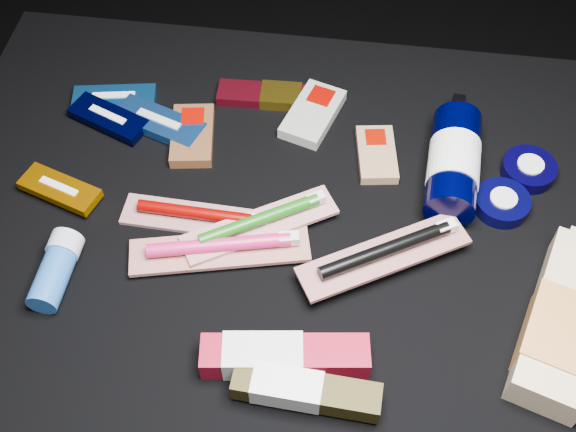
# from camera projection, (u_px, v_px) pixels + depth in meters

# --- Properties ---
(ground) EXTENTS (3.00, 3.00, 0.00)m
(ground) POSITION_uv_depth(u_px,v_px,m) (279.00, 355.00, 1.29)
(ground) COLOR black
(ground) RESTS_ON ground
(cloth_table) EXTENTS (0.98, 0.78, 0.40)m
(cloth_table) POSITION_uv_depth(u_px,v_px,m) (278.00, 301.00, 1.13)
(cloth_table) COLOR black
(cloth_table) RESTS_ON ground
(luna_bar_0) EXTENTS (0.13, 0.07, 0.02)m
(luna_bar_0) POSITION_uv_depth(u_px,v_px,m) (115.00, 99.00, 1.10)
(luna_bar_0) COLOR #104D91
(luna_bar_0) RESTS_ON cloth_table
(luna_bar_1) EXTENTS (0.15, 0.09, 0.02)m
(luna_bar_1) POSITION_uv_depth(u_px,v_px,m) (160.00, 123.00, 1.07)
(luna_bar_1) COLOR #1A4996
(luna_bar_1) RESTS_ON cloth_table
(luna_bar_2) EXTENTS (0.13, 0.09, 0.02)m
(luna_bar_2) POSITION_uv_depth(u_px,v_px,m) (109.00, 118.00, 1.07)
(luna_bar_2) COLOR #020330
(luna_bar_2) RESTS_ON cloth_table
(luna_bar_3) EXTENTS (0.12, 0.08, 0.01)m
(luna_bar_3) POSITION_uv_depth(u_px,v_px,m) (60.00, 189.00, 0.99)
(luna_bar_3) COLOR #C97200
(luna_bar_3) RESTS_ON cloth_table
(clif_bar_0) EXTENTS (0.08, 0.12, 0.02)m
(clif_bar_0) POSITION_uv_depth(u_px,v_px,m) (193.00, 133.00, 1.06)
(clif_bar_0) COLOR brown
(clif_bar_0) RESTS_ON cloth_table
(clif_bar_1) EXTENTS (0.09, 0.13, 0.02)m
(clif_bar_1) POSITION_uv_depth(u_px,v_px,m) (314.00, 112.00, 1.08)
(clif_bar_1) COLOR #9D9C96
(clif_bar_1) RESTS_ON cloth_table
(clif_bar_2) EXTENTS (0.07, 0.11, 0.02)m
(clif_bar_2) POSITION_uv_depth(u_px,v_px,m) (376.00, 152.00, 1.04)
(clif_bar_2) COLOR #9F7952
(clif_bar_2) RESTS_ON cloth_table
(power_bar) EXTENTS (0.15, 0.05, 0.02)m
(power_bar) POSITION_uv_depth(u_px,v_px,m) (270.00, 96.00, 1.10)
(power_bar) COLOR maroon
(power_bar) RESTS_ON cloth_table
(lotion_bottle) EXTENTS (0.08, 0.22, 0.07)m
(lotion_bottle) POSITION_uv_depth(u_px,v_px,m) (454.00, 163.00, 0.99)
(lotion_bottle) COLOR black
(lotion_bottle) RESTS_ON cloth_table
(cream_tin_upper) EXTENTS (0.08, 0.08, 0.02)m
(cream_tin_upper) POSITION_uv_depth(u_px,v_px,m) (529.00, 169.00, 1.02)
(cream_tin_upper) COLOR black
(cream_tin_upper) RESTS_ON cloth_table
(cream_tin_lower) EXTENTS (0.08, 0.08, 0.02)m
(cream_tin_lower) POSITION_uv_depth(u_px,v_px,m) (502.00, 203.00, 0.98)
(cream_tin_lower) COLOR black
(cream_tin_lower) RESTS_ON cloth_table
(bodywash_bottle) EXTENTS (0.15, 0.25, 0.05)m
(bodywash_bottle) POSITION_uv_depth(u_px,v_px,m) (564.00, 324.00, 0.86)
(bodywash_bottle) COLOR beige
(bodywash_bottle) RESTS_ON cloth_table
(deodorant_stick) EXTENTS (0.04, 0.10, 0.04)m
(deodorant_stick) POSITION_uv_depth(u_px,v_px,m) (56.00, 269.00, 0.91)
(deodorant_stick) COLOR #2258AE
(deodorant_stick) RESTS_ON cloth_table
(toothbrush_pack_0) EXTENTS (0.21, 0.06, 0.02)m
(toothbrush_pack_0) POSITION_uv_depth(u_px,v_px,m) (202.00, 217.00, 0.97)
(toothbrush_pack_0) COLOR #B2ABA6
(toothbrush_pack_0) RESTS_ON cloth_table
(toothbrush_pack_1) EXTENTS (0.24, 0.11, 0.03)m
(toothbrush_pack_1) POSITION_uv_depth(u_px,v_px,m) (222.00, 248.00, 0.93)
(toothbrush_pack_1) COLOR #A8A39E
(toothbrush_pack_1) RESTS_ON cloth_table
(toothbrush_pack_2) EXTENTS (0.21, 0.15, 0.02)m
(toothbrush_pack_2) POSITION_uv_depth(u_px,v_px,m) (262.00, 222.00, 0.95)
(toothbrush_pack_2) COLOR beige
(toothbrush_pack_2) RESTS_ON cloth_table
(toothbrush_pack_3) EXTENTS (0.22, 0.16, 0.03)m
(toothbrush_pack_3) POSITION_uv_depth(u_px,v_px,m) (387.00, 252.00, 0.91)
(toothbrush_pack_3) COLOR #A8A39E
(toothbrush_pack_3) RESTS_ON cloth_table
(toothpaste_carton_red) EXTENTS (0.20, 0.07, 0.04)m
(toothpaste_carton_red) POSITION_uv_depth(u_px,v_px,m) (277.00, 356.00, 0.84)
(toothpaste_carton_red) COLOR maroon
(toothpaste_carton_red) RESTS_ON cloth_table
(toothpaste_carton_green) EXTENTS (0.17, 0.04, 0.03)m
(toothpaste_carton_green) POSITION_uv_depth(u_px,v_px,m) (299.00, 390.00, 0.82)
(toothpaste_carton_green) COLOR #32290C
(toothpaste_carton_green) RESTS_ON cloth_table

